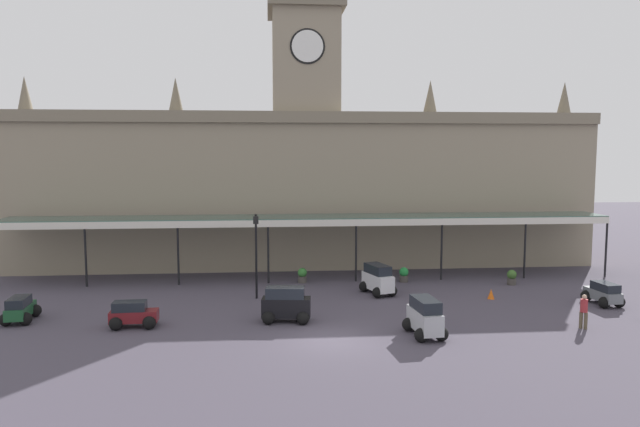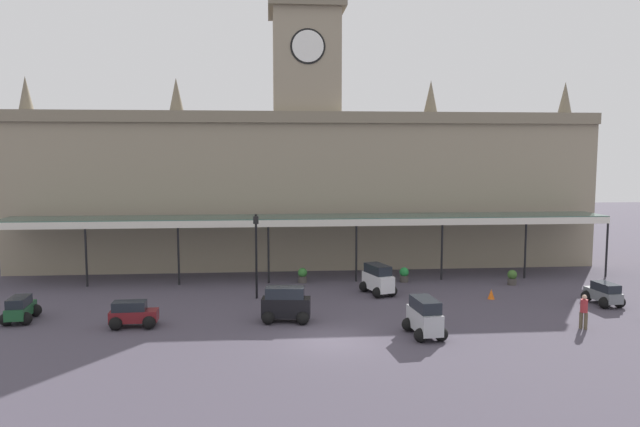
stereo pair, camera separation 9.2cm
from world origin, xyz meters
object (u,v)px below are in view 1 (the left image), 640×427
(car_maroon_estate, at_px, (133,316))
(planter_forecourt_centre, at_px, (404,274))
(planter_near_kerb, at_px, (512,277))
(pedestrian_beside_cars, at_px, (584,310))
(car_black_van, at_px, (286,306))
(car_silver_van, at_px, (425,319))
(planter_by_canopy, at_px, (302,275))
(traffic_cone, at_px, (491,294))
(car_green_estate, at_px, (20,310))
(car_grey_estate, at_px, (603,295))
(car_white_van, at_px, (378,281))
(victorian_lamppost, at_px, (256,246))

(car_maroon_estate, relative_size, planter_forecourt_centre, 2.37)
(planter_near_kerb, bearing_deg, pedestrian_beside_cars, -92.93)
(car_black_van, distance_m, pedestrian_beside_cars, 14.35)
(car_silver_van, distance_m, car_black_van, 6.90)
(planter_by_canopy, height_order, planter_near_kerb, same)
(traffic_cone, relative_size, planter_forecourt_centre, 0.59)
(car_green_estate, distance_m, planter_forecourt_centre, 22.38)
(car_green_estate, relative_size, planter_forecourt_centre, 2.41)
(traffic_cone, bearing_deg, pedestrian_beside_cars, -69.89)
(car_maroon_estate, relative_size, car_black_van, 0.91)
(car_green_estate, bearing_deg, traffic_cone, 5.44)
(planter_forecourt_centre, height_order, planter_near_kerb, same)
(planter_forecourt_centre, distance_m, planter_by_canopy, 6.63)
(planter_by_canopy, bearing_deg, car_grey_estate, -23.41)
(car_white_van, xyz_separation_m, planter_by_canopy, (-4.31, 3.49, -0.32))
(car_silver_van, height_order, car_maroon_estate, car_silver_van)
(car_maroon_estate, distance_m, planter_by_canopy, 12.61)
(car_silver_van, distance_m, planter_near_kerb, 12.98)
(car_green_estate, bearing_deg, car_maroon_estate, -14.17)
(car_silver_van, distance_m, car_white_van, 8.25)
(victorian_lamppost, bearing_deg, planter_forecourt_centre, 20.63)
(car_black_van, height_order, traffic_cone, car_black_van)
(car_green_estate, height_order, planter_by_canopy, car_green_estate)
(car_silver_van, bearing_deg, car_grey_estate, 22.32)
(car_green_estate, distance_m, pedestrian_beside_cars, 27.60)
(pedestrian_beside_cars, distance_m, planter_forecourt_centre, 12.57)
(car_black_van, distance_m, planter_by_canopy, 8.97)
(planter_near_kerb, bearing_deg, car_maroon_estate, -161.59)
(car_black_van, height_order, pedestrian_beside_cars, car_black_van)
(car_maroon_estate, height_order, pedestrian_beside_cars, pedestrian_beside_cars)
(car_silver_van, xyz_separation_m, car_green_estate, (-19.50, 4.08, -0.24))
(car_green_estate, bearing_deg, car_black_van, -5.29)
(planter_forecourt_centre, bearing_deg, planter_near_kerb, -12.04)
(car_maroon_estate, xyz_separation_m, traffic_cone, (19.31, 3.87, -0.28))
(car_maroon_estate, relative_size, planter_by_canopy, 2.37)
(car_maroon_estate, distance_m, car_grey_estate, 25.10)
(planter_forecourt_centre, bearing_deg, car_silver_van, -98.33)
(planter_by_canopy, bearing_deg, traffic_cone, -26.33)
(car_black_van, bearing_deg, planter_by_canopy, 81.49)
(planter_by_canopy, bearing_deg, car_green_estate, -152.29)
(pedestrian_beside_cars, xyz_separation_m, planter_by_canopy, (-12.81, 11.29, -0.42))
(car_white_van, xyz_separation_m, car_grey_estate, (11.99, -3.57, -0.24))
(car_silver_van, height_order, traffic_cone, car_silver_van)
(car_green_estate, height_order, planter_near_kerb, car_green_estate)
(car_black_van, xyz_separation_m, planter_by_canopy, (1.33, 8.86, -0.32))
(car_grey_estate, relative_size, traffic_cone, 4.09)
(planter_forecourt_centre, bearing_deg, planter_by_canopy, 176.88)
(pedestrian_beside_cars, distance_m, planter_by_canopy, 17.08)
(traffic_cone, bearing_deg, planter_by_canopy, 153.67)
(traffic_cone, xyz_separation_m, planter_near_kerb, (2.70, 3.46, 0.21))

